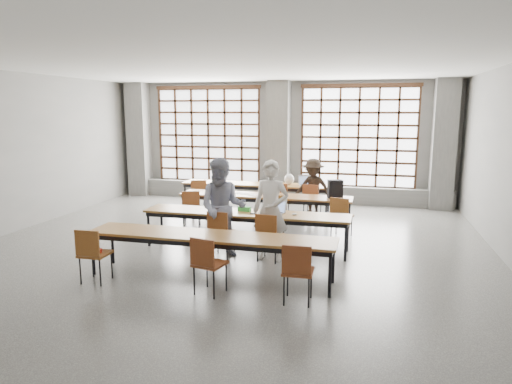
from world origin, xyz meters
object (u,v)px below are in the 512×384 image
Objects in this scene: chair_mid_left at (191,205)px; phone at (254,213)px; chair_front_left at (220,229)px; laptop_back at (306,183)px; desk_row_b at (265,198)px; chair_back_left at (199,192)px; desk_row_d at (210,239)px; chair_near_right at (297,267)px; green_box at (244,209)px; desk_row_a at (256,186)px; mouse at (294,214)px; red_pouch at (95,251)px; student_male at (271,211)px; laptop_front at (276,210)px; plastic_bag at (289,179)px; chair_near_left at (92,250)px; chair_mid_centre at (277,210)px; student_back at (313,189)px; chair_near_mid at (207,260)px; backpack at (335,189)px; chair_front_right at (268,232)px; student_female at (223,208)px; chair_back_right at (312,198)px; chair_mid_right at (341,213)px; chair_back_mid at (280,196)px; desk_row_c at (246,216)px.

chair_mid_left is 2.26m from phone.
laptop_back is (0.97, 4.17, 0.25)m from chair_front_left.
chair_back_left is (-2.00, 0.95, -0.13)m from desk_row_b.
chair_back_left reaches higher than desk_row_d.
chair_near_right is 2.80m from green_box.
mouse is (1.62, -3.46, 0.08)m from desk_row_a.
desk_row_b reaches higher than red_pouch.
student_male is at bearing 8.06° from chair_front_left.
student_male is at bearing -87.21° from laptop_front.
chair_back_left is (-1.38, -0.63, -0.13)m from desk_row_a.
desk_row_a is 9.04× the size of laptop_front.
chair_front_left and chair_near_right have the same top height.
plastic_bag is 1.43× the size of red_pouch.
laptop_front is 4.51× the size of mouse.
chair_back_left is 5.13m from chair_near_left.
student_back is (0.57, 1.70, 0.21)m from chair_mid_centre.
student_back is 3.37× the size of laptop_front.
red_pouch is at bearing -122.12° from chair_mid_centre.
laptop_front reaches higher than chair_back_left.
chair_near_mid reaches higher than mouse.
desk_row_b is 1.45m from student_back.
phone is 0.33× the size of backpack.
chair_near_left is 3.61m from mouse.
chair_front_left is 1.00× the size of chair_front_right.
student_female is (-0.89, 0.13, 0.37)m from chair_front_right.
plastic_bag is at bearing 101.65° from mouse.
laptop_back reaches higher than chair_back_right.
chair_mid_centre and chair_near_right have the same top height.
chair_mid_left and chair_near_mid have the same top height.
chair_mid_right is at bearing 57.61° from desk_row_d.
plastic_bag is (-0.69, 0.68, 0.34)m from chair_back_right.
phone is at bearing 142.69° from student_male.
chair_mid_centre is 1.89m from student_female.
green_box is 3.42m from plastic_bag.
laptop_front is (-0.34, -2.70, 0.25)m from chair_back_right.
green_box is at bearing 131.98° from chair_front_right.
chair_back_mid is 0.84m from student_back.
student_male is (0.73, 1.19, 0.24)m from desk_row_d.
chair_back_left is 3.85m from chair_front_left.
laptop_front is at bearing 39.89° from chair_front_left.
green_box is (0.62, -3.36, 0.11)m from desk_row_a.
chair_near_left is at bearing -132.12° from phone.
backpack is at bearing 74.85° from student_male.
desk_row_a and desk_row_c have the same top height.
chair_near_mid is at bearing -77.82° from chair_front_left.
chair_mid_right reaches higher than mouse.
desk_row_a is 1.69m from desk_row_b.
mouse is (0.60, -1.26, 0.21)m from chair_mid_centre.
laptop_back is at bearing 4.57° from desk_row_a.
chair_near_left is at bearing -118.12° from chair_back_right.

